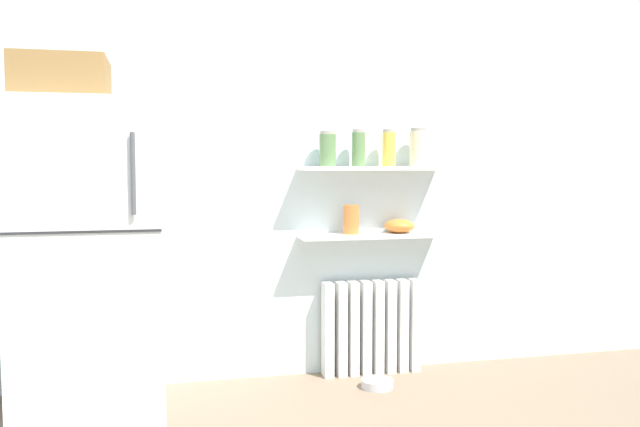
% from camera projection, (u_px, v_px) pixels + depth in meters
% --- Properties ---
extents(back_wall, '(7.04, 0.10, 2.60)m').
position_uv_depth(back_wall, '(336.00, 169.00, 4.22)').
color(back_wall, silver).
rests_on(back_wall, ground_plane).
extents(refrigerator, '(0.76, 0.72, 1.88)m').
position_uv_depth(refrigerator, '(89.00, 248.00, 3.53)').
color(refrigerator, silver).
rests_on(refrigerator, ground_plane).
extents(radiator, '(0.63, 0.12, 0.59)m').
position_uv_depth(radiator, '(371.00, 327.00, 4.21)').
color(radiator, white).
rests_on(radiator, ground_plane).
extents(wall_shelf_lower, '(0.93, 0.22, 0.02)m').
position_uv_depth(wall_shelf_lower, '(373.00, 236.00, 4.14)').
color(wall_shelf_lower, white).
extents(wall_shelf_upper, '(0.93, 0.22, 0.02)m').
position_uv_depth(wall_shelf_upper, '(374.00, 168.00, 4.11)').
color(wall_shelf_upper, white).
extents(storage_jar_0, '(0.10, 0.10, 0.21)m').
position_uv_depth(storage_jar_0, '(328.00, 149.00, 4.04)').
color(storage_jar_0, '#5B7F4C').
rests_on(storage_jar_0, wall_shelf_upper).
extents(storage_jar_1, '(0.08, 0.08, 0.23)m').
position_uv_depth(storage_jar_1, '(359.00, 148.00, 4.08)').
color(storage_jar_1, '#5B7F4C').
rests_on(storage_jar_1, wall_shelf_upper).
extents(storage_jar_2, '(0.08, 0.08, 0.23)m').
position_uv_depth(storage_jar_2, '(389.00, 148.00, 4.13)').
color(storage_jar_2, yellow).
rests_on(storage_jar_2, wall_shelf_upper).
extents(storage_jar_3, '(0.11, 0.11, 0.24)m').
position_uv_depth(storage_jar_3, '(418.00, 147.00, 4.17)').
color(storage_jar_3, beige).
rests_on(storage_jar_3, wall_shelf_upper).
extents(vase, '(0.10, 0.10, 0.18)m').
position_uv_depth(vase, '(351.00, 219.00, 4.10)').
color(vase, '#CC7033').
rests_on(vase, wall_shelf_lower).
extents(shelf_bowl, '(0.19, 0.19, 0.09)m').
position_uv_depth(shelf_bowl, '(400.00, 226.00, 4.18)').
color(shelf_bowl, orange).
rests_on(shelf_bowl, wall_shelf_lower).
extents(pet_food_bowl, '(0.19, 0.19, 0.05)m').
position_uv_depth(pet_food_bowl, '(377.00, 384.00, 3.95)').
color(pet_food_bowl, '#B7B7BC').
rests_on(pet_food_bowl, ground_plane).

